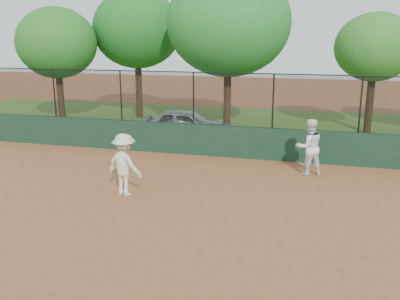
% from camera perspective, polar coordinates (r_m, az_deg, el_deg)
% --- Properties ---
extents(ground, '(80.00, 80.00, 0.00)m').
position_cam_1_polar(ground, '(11.87, -6.62, -7.92)').
color(ground, '#965630').
rests_on(ground, ground).
extents(back_wall, '(26.00, 0.20, 1.20)m').
position_cam_1_polar(back_wall, '(17.14, 0.79, 1.27)').
color(back_wall, '#1B3B25').
rests_on(back_wall, ground).
extents(grass_strip, '(36.00, 12.00, 0.01)m').
position_cam_1_polar(grass_strip, '(22.99, 4.56, 3.08)').
color(grass_strip, '#38591B').
rests_on(grass_strip, ground).
extents(parked_car, '(4.03, 1.77, 1.35)m').
position_cam_1_polar(parked_car, '(19.83, -1.79, 3.29)').
color(parked_car, silver).
rests_on(parked_car, ground).
extents(player_second, '(1.12, 1.02, 1.87)m').
position_cam_1_polar(player_second, '(15.12, 13.80, 0.37)').
color(player_second, white).
rests_on(player_second, ground).
extents(player_main, '(1.32, 0.99, 1.81)m').
position_cam_1_polar(player_main, '(12.96, -9.64, -1.86)').
color(player_main, beige).
rests_on(player_main, ground).
extents(fence_assembly, '(26.00, 0.06, 2.00)m').
position_cam_1_polar(fence_assembly, '(16.85, 0.71, 6.70)').
color(fence_assembly, black).
rests_on(fence_assembly, back_wall).
extents(tree_0, '(4.18, 3.80, 5.96)m').
position_cam_1_polar(tree_0, '(24.53, -17.90, 12.88)').
color(tree_0, '#442B18').
rests_on(tree_0, ground).
extents(tree_1, '(4.89, 4.44, 6.96)m').
position_cam_1_polar(tree_1, '(25.36, -8.08, 15.02)').
color(tree_1, '#422C17').
rests_on(tree_1, ground).
extents(tree_2, '(5.74, 5.22, 7.56)m').
position_cam_1_polar(tree_2, '(21.29, 3.66, 15.92)').
color(tree_2, '#492D1A').
rests_on(tree_2, ground).
extents(tree_3, '(3.64, 3.31, 5.57)m').
position_cam_1_polar(tree_3, '(22.38, 21.47, 12.10)').
color(tree_3, '#372412').
rests_on(tree_3, ground).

